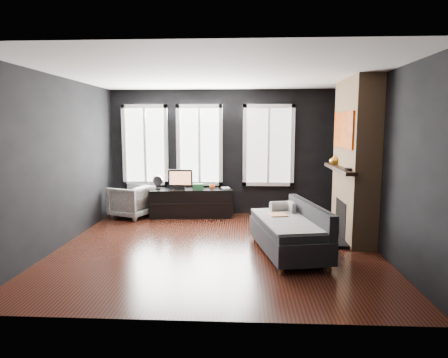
# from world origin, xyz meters

# --- Properties ---
(floor) EXTENTS (5.00, 5.00, 0.00)m
(floor) POSITION_xyz_m (0.00, 0.00, 0.00)
(floor) COLOR black
(floor) RESTS_ON ground
(ceiling) EXTENTS (5.00, 5.00, 0.00)m
(ceiling) POSITION_xyz_m (0.00, 0.00, 2.70)
(ceiling) COLOR white
(ceiling) RESTS_ON ground
(wall_back) EXTENTS (5.00, 0.02, 2.70)m
(wall_back) POSITION_xyz_m (0.00, 2.50, 1.35)
(wall_back) COLOR black
(wall_back) RESTS_ON ground
(wall_left) EXTENTS (0.02, 5.00, 2.70)m
(wall_left) POSITION_xyz_m (-2.50, 0.00, 1.35)
(wall_left) COLOR black
(wall_left) RESTS_ON ground
(wall_right) EXTENTS (0.02, 5.00, 2.70)m
(wall_right) POSITION_xyz_m (2.50, 0.00, 1.35)
(wall_right) COLOR black
(wall_right) RESTS_ON ground
(windows) EXTENTS (4.00, 0.16, 1.76)m
(windows) POSITION_xyz_m (-0.45, 2.46, 2.38)
(windows) COLOR white
(windows) RESTS_ON wall_back
(fireplace) EXTENTS (0.70, 1.62, 2.70)m
(fireplace) POSITION_xyz_m (2.30, 0.60, 1.35)
(fireplace) COLOR #93724C
(fireplace) RESTS_ON floor
(sofa) EXTENTS (1.22, 1.93, 0.77)m
(sofa) POSITION_xyz_m (1.10, -0.33, 0.38)
(sofa) COLOR black
(sofa) RESTS_ON floor
(stripe_pillow) EXTENTS (0.13, 0.29, 0.28)m
(stripe_pillow) POSITION_xyz_m (1.20, 0.19, 0.55)
(stripe_pillow) COLOR gray
(stripe_pillow) RESTS_ON sofa
(armchair) EXTENTS (0.90, 0.93, 0.75)m
(armchair) POSITION_xyz_m (-1.95, 1.95, 0.37)
(armchair) COLOR white
(armchair) RESTS_ON floor
(media_console) EXTENTS (1.78, 0.73, 0.59)m
(media_console) POSITION_xyz_m (-0.69, 2.10, 0.30)
(media_console) COLOR black
(media_console) RESTS_ON floor
(monitor) EXTENTS (0.53, 0.12, 0.47)m
(monitor) POSITION_xyz_m (-0.92, 2.08, 0.83)
(monitor) COLOR black
(monitor) RESTS_ON media_console
(desk_fan) EXTENTS (0.23, 0.23, 0.30)m
(desk_fan) POSITION_xyz_m (-1.39, 2.01, 0.74)
(desk_fan) COLOR #9C9C9C
(desk_fan) RESTS_ON media_console
(mug) EXTENTS (0.12, 0.10, 0.11)m
(mug) POSITION_xyz_m (-0.26, 2.13, 0.65)
(mug) COLOR #E5581B
(mug) RESTS_ON media_console
(book) EXTENTS (0.16, 0.06, 0.22)m
(book) POSITION_xyz_m (-0.05, 2.20, 0.71)
(book) COLOR #BBB295
(book) RESTS_ON media_console
(storage_box) EXTENTS (0.24, 0.18, 0.12)m
(storage_box) POSITION_xyz_m (-0.54, 2.04, 0.65)
(storage_box) COLOR #286839
(storage_box) RESTS_ON media_console
(mantel_vase) EXTENTS (0.23, 0.23, 0.17)m
(mantel_vase) POSITION_xyz_m (2.05, 1.05, 1.32)
(mantel_vase) COLOR #ECBE46
(mantel_vase) RESTS_ON fireplace
(mantel_clock) EXTENTS (0.13, 0.13, 0.04)m
(mantel_clock) POSITION_xyz_m (2.05, 0.05, 1.25)
(mantel_clock) COLOR black
(mantel_clock) RESTS_ON fireplace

